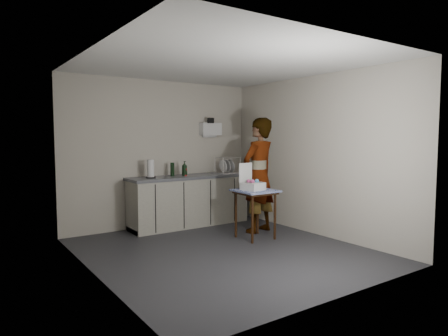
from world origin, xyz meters
TOP-DOWN VIEW (x-y plane):
  - ground at (0.00, 0.00)m, footprint 4.00×4.00m
  - wall_back at (0.00, 1.99)m, footprint 3.60×0.02m
  - wall_right at (1.79, 0.00)m, footprint 0.02×4.00m
  - wall_left at (-1.79, 0.00)m, footprint 0.02×4.00m
  - ceiling at (0.00, 0.00)m, footprint 3.60×4.00m
  - kitchen_counter at (0.40, 1.70)m, footprint 2.24×0.62m
  - wall_shelf at (1.00, 1.92)m, footprint 0.42×0.18m
  - side_table at (0.80, 0.30)m, footprint 0.62×0.62m
  - standing_man at (1.12, 0.62)m, footprint 0.79×0.61m
  - soap_bottle at (0.30, 1.69)m, footprint 0.11×0.11m
  - soda_can at (0.30, 1.68)m, footprint 0.07×0.07m
  - dark_bottle at (0.09, 1.76)m, footprint 0.07×0.07m
  - paper_towel at (-0.35, 1.70)m, footprint 0.17×0.17m
  - dish_rack at (1.21, 1.65)m, footprint 0.44×0.33m
  - bakery_box at (0.75, 0.32)m, footprint 0.35×0.36m

SIDE VIEW (x-z plane):
  - ground at x=0.00m, z-range 0.00..0.00m
  - kitchen_counter at x=0.40m, z-range -0.03..0.88m
  - side_table at x=0.80m, z-range 0.29..1.06m
  - bakery_box at x=0.75m, z-range 0.66..1.08m
  - standing_man at x=1.12m, z-range 0.00..1.92m
  - soda_can at x=0.30m, z-range 0.91..1.04m
  - dish_rack at x=1.21m, z-range 0.83..1.13m
  - dark_bottle at x=0.09m, z-range 0.91..1.15m
  - soap_bottle at x=0.30m, z-range 0.91..1.17m
  - paper_towel at x=-0.35m, z-range 0.90..1.21m
  - wall_back at x=0.00m, z-range 0.00..2.60m
  - wall_right at x=1.79m, z-range 0.00..2.60m
  - wall_left at x=-1.79m, z-range 0.00..2.60m
  - wall_shelf at x=1.00m, z-range 1.56..1.93m
  - ceiling at x=0.00m, z-range 2.59..2.60m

